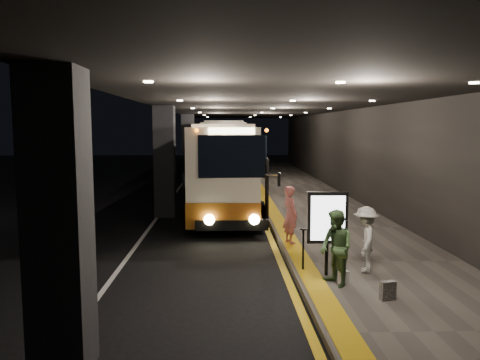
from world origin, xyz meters
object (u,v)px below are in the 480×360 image
object	(u,v)px
passenger_boarding	(290,215)
stanchion_post	(303,249)
bag_plain	(344,277)
info_sign	(327,219)
coach_main	(230,171)
passenger_waiting_white	(366,239)
bag_polka	(388,291)
passenger_waiting_green	(336,248)
coach_second	(228,153)

from	to	relation	value
passenger_boarding	stanchion_post	xyz separation A→B (m)	(-0.05, -2.59, -0.35)
passenger_boarding	bag_plain	size ratio (longest dim) A/B	6.05
info_sign	coach_main	bearing A→B (deg)	104.03
passenger_waiting_white	bag_polka	size ratio (longest dim) A/B	4.14
passenger_waiting_green	info_sign	size ratio (longest dim) A/B	0.85
coach_main	passenger_boarding	world-z (taller)	coach_main
info_sign	passenger_boarding	bearing A→B (deg)	99.33
passenger_waiting_white	stanchion_post	world-z (taller)	passenger_waiting_white
bag_plain	stanchion_post	bearing A→B (deg)	124.81
passenger_waiting_green	info_sign	world-z (taller)	info_sign
passenger_boarding	passenger_waiting_white	world-z (taller)	passenger_boarding
bag_polka	info_sign	world-z (taller)	info_sign
passenger_boarding	stanchion_post	size ratio (longest dim) A/B	1.71
stanchion_post	bag_polka	bearing A→B (deg)	-56.33
bag_plain	info_sign	xyz separation A→B (m)	(-0.26, 0.61, 1.18)
passenger_waiting_green	passenger_waiting_white	xyz separation A→B (m)	(0.93, 0.96, -0.05)
passenger_waiting_green	coach_second	bearing A→B (deg)	164.73
bag_polka	bag_plain	distance (m)	1.16
passenger_waiting_white	bag_polka	distance (m)	1.94
passenger_boarding	passenger_waiting_green	bearing A→B (deg)	167.36
passenger_boarding	passenger_waiting_green	world-z (taller)	passenger_boarding
bag_polka	passenger_boarding	bearing A→B (deg)	105.71
coach_main	info_sign	size ratio (longest dim) A/B	5.91
passenger_waiting_white	passenger_boarding	bearing A→B (deg)	-135.13
passenger_waiting_white	info_sign	bearing A→B (deg)	-57.35
coach_second	coach_main	bearing A→B (deg)	-87.11
bag_plain	stanchion_post	xyz separation A→B (m)	(-0.73, 1.05, 0.36)
info_sign	bag_plain	bearing A→B (deg)	-65.83
coach_second	passenger_waiting_green	bearing A→B (deg)	-81.40
passenger_waiting_white	stanchion_post	xyz separation A→B (m)	(-1.45, 0.19, -0.28)
passenger_waiting_green	stanchion_post	bearing A→B (deg)	-176.60
passenger_boarding	passenger_waiting_white	distance (m)	3.11
passenger_boarding	passenger_waiting_green	size ratio (longest dim) A/B	1.03
passenger_waiting_green	bag_plain	xyz separation A→B (m)	(0.21, 0.10, -0.69)
coach_second	bag_plain	distance (m)	22.03
passenger_waiting_green	info_sign	distance (m)	0.86
passenger_boarding	stanchion_post	world-z (taller)	passenger_boarding
bag_plain	coach_main	bearing A→B (deg)	103.27
bag_polka	stanchion_post	world-z (taller)	stanchion_post
stanchion_post	passenger_waiting_green	bearing A→B (deg)	-65.75
passenger_waiting_white	bag_plain	distance (m)	1.29
passenger_boarding	passenger_waiting_green	distance (m)	3.77
coach_main	passenger_boarding	distance (m)	6.72
coach_main	coach_second	size ratio (longest dim) A/B	0.94
coach_second	bag_plain	world-z (taller)	coach_second
bag_plain	stanchion_post	world-z (taller)	stanchion_post
coach_second	passenger_waiting_green	distance (m)	22.07
passenger_waiting_green	coach_main	bearing A→B (deg)	171.17
coach_main	passenger_boarding	size ratio (longest dim) A/B	6.74
coach_second	bag_plain	xyz separation A→B (m)	(2.36, -21.85, -1.54)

